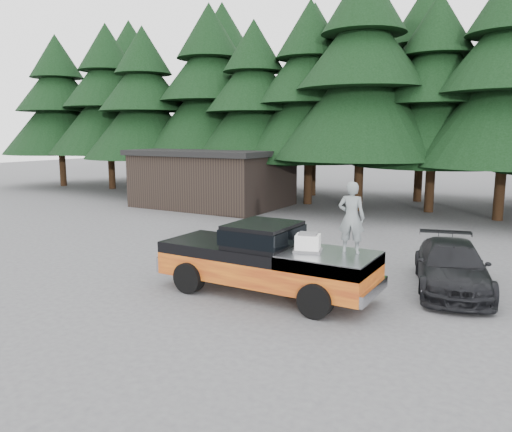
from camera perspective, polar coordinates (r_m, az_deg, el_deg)
The scene contains 8 objects.
ground at distance 15.02m, azimuth -3.11°, elevation -7.06°, with size 120.00×120.00×0.00m, color #48484A.
pickup_truck at distance 13.39m, azimuth 1.18°, elevation -6.16°, with size 6.00×2.04×1.33m, color orange, non-canonical shape.
truck_cab at distance 13.21m, azimuth 0.82°, elevation -2.09°, with size 1.66×1.90×0.59m, color black.
air_compressor at distance 12.59m, azimuth 5.95°, elevation -3.14°, with size 0.60×0.49×0.41m, color white.
man_on_bed at distance 12.45m, azimuth 10.84°, elevation -0.18°, with size 0.65×0.43×1.79m, color slate.
parked_car at distance 14.77m, azimuth 21.46°, elevation -5.39°, with size 1.83×4.49×1.30m, color black.
utility_building at distance 29.50m, azimuth -4.90°, elevation 4.40°, with size 8.40×6.40×3.30m.
treeline at distance 30.34m, azimuth 16.39°, elevation 15.67°, with size 60.15×16.05×17.50m.
Camera 1 is at (7.96, -11.99, 4.29)m, focal length 35.00 mm.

